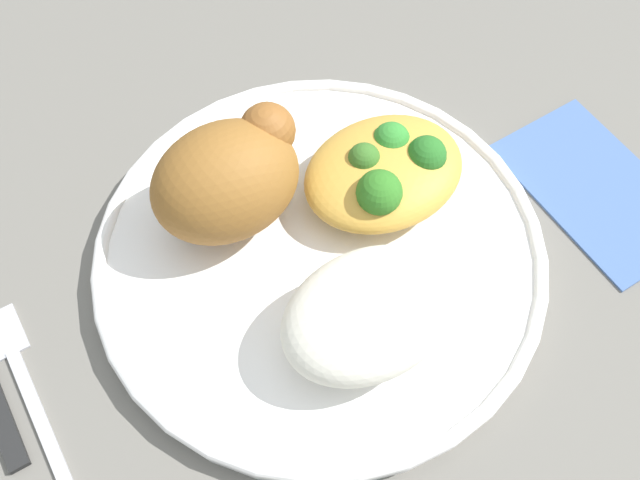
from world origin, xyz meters
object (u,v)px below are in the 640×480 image
at_px(plate, 320,254).
at_px(roasted_chicken, 229,178).
at_px(mac_cheese_with_broccoli, 385,171).
at_px(napkin, 597,187).
at_px(fork, 28,391).
at_px(rice_pile, 368,314).

bearing_deg(plate, roasted_chicken, 122.20).
relative_size(mac_cheese_with_broccoli, napkin, 0.80).
height_order(mac_cheese_with_broccoli, fork, mac_cheese_with_broccoli).
relative_size(plate, mac_cheese_with_broccoli, 2.66).
bearing_deg(mac_cheese_with_broccoli, fork, -178.67).
xyz_separation_m(mac_cheese_with_broccoli, napkin, (0.14, -0.07, -0.03)).
bearing_deg(fork, mac_cheese_with_broccoli, 1.33).
height_order(plate, napkin, plate).
distance_m(mac_cheese_with_broccoli, fork, 0.26).
relative_size(roasted_chicken, mac_cheese_with_broccoli, 0.96).
bearing_deg(roasted_chicken, napkin, -24.13).
xyz_separation_m(plate, rice_pile, (-0.01, -0.06, 0.03)).
relative_size(plate, roasted_chicken, 2.77).
bearing_deg(rice_pile, fork, 158.17).
bearing_deg(rice_pile, napkin, 3.84).
height_order(rice_pile, napkin, rice_pile).
bearing_deg(plate, napkin, -14.25).
bearing_deg(roasted_chicken, plate, -57.80).
height_order(roasted_chicken, napkin, roasted_chicken).
height_order(plate, fork, plate).
bearing_deg(roasted_chicken, rice_pile, -76.57).
relative_size(roasted_chicken, rice_pile, 0.99).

